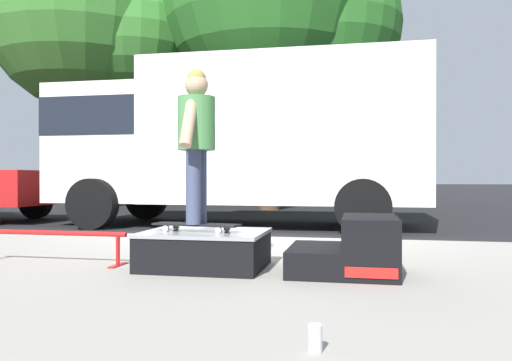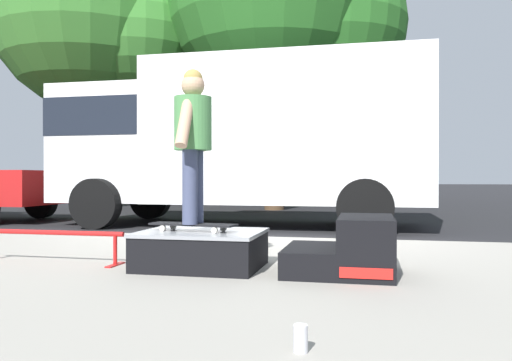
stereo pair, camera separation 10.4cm
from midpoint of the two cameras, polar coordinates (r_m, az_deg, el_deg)
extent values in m
plane|color=black|center=(7.44, -1.00, -6.73)|extent=(140.00, 140.00, 0.00)
cube|color=gray|center=(4.58, -9.18, -10.40)|extent=(50.00, 5.00, 0.12)
cube|color=black|center=(4.52, -6.39, -7.68)|extent=(1.03, 0.82, 0.32)
cube|color=gray|center=(4.51, -6.39, -5.83)|extent=(1.05, 0.84, 0.03)
cube|color=black|center=(4.34, 6.06, -8.77)|extent=(0.44, 0.84, 0.21)
cube|color=black|center=(4.30, 11.96, -7.10)|extent=(0.44, 0.84, 0.47)
cube|color=red|center=(3.91, 12.03, -10.10)|extent=(0.39, 0.01, 0.08)
cylinder|color=red|center=(5.10, -22.56, -5.44)|extent=(1.50, 0.04, 0.04)
cylinder|color=red|center=(4.78, -15.83, -7.51)|extent=(0.04, 0.04, 0.28)
cube|color=red|center=(4.80, -15.82, -9.11)|extent=(0.06, 0.28, 0.01)
cube|color=black|center=(4.48, -7.34, -4.91)|extent=(0.80, 0.31, 0.02)
cylinder|color=silver|center=(4.45, -3.94, -5.37)|extent=(0.06, 0.04, 0.05)
cylinder|color=silver|center=(4.29, -4.91, -5.59)|extent=(0.06, 0.04, 0.05)
cylinder|color=silver|center=(4.68, -9.56, -5.11)|extent=(0.06, 0.04, 0.05)
cylinder|color=silver|center=(4.52, -10.69, -5.29)|extent=(0.06, 0.04, 0.05)
cylinder|color=#3F4766|center=(4.54, -7.01, -0.69)|extent=(0.13, 0.13, 0.64)
cylinder|color=#3F4766|center=(4.38, -7.68, -0.73)|extent=(0.13, 0.13, 0.64)
cylinder|color=#4C8C4C|center=(4.48, -7.34, 6.35)|extent=(0.33, 0.33, 0.46)
cylinder|color=tan|center=(4.68, -6.54, 5.94)|extent=(0.10, 0.28, 0.44)
cylinder|color=tan|center=(4.29, -8.22, 6.45)|extent=(0.10, 0.28, 0.44)
sphere|color=tan|center=(4.53, -7.35, 10.55)|extent=(0.20, 0.20, 0.20)
sphere|color=tan|center=(4.54, -7.35, 11.24)|extent=(0.17, 0.17, 0.17)
cylinder|color=silver|center=(2.42, 5.36, -17.22)|extent=(0.07, 0.07, 0.12)
cylinder|color=silver|center=(2.40, 5.36, -15.79)|extent=(0.06, 0.06, 0.00)
cube|color=white|center=(9.55, 3.08, 5.34)|extent=(5.00, 2.35, 2.60)
cube|color=white|center=(10.60, -15.76, 3.75)|extent=(1.90, 2.16, 2.20)
cube|color=black|center=(10.64, -15.76, 6.35)|extent=(1.92, 2.19, 0.70)
cylinder|color=black|center=(9.48, -18.16, -2.50)|extent=(0.90, 0.28, 0.90)
cylinder|color=black|center=(11.58, -12.42, -1.99)|extent=(0.90, 0.28, 0.90)
cylinder|color=black|center=(8.25, 11.53, -2.90)|extent=(0.90, 0.28, 0.90)
cylinder|color=black|center=(10.60, 11.49, -2.20)|extent=(0.90, 0.28, 0.90)
cylinder|color=black|center=(12.50, -23.68, -2.25)|extent=(0.72, 0.24, 0.72)
cylinder|color=brown|center=(14.53, 1.33, 4.53)|extent=(0.56, 0.56, 3.97)
sphere|color=#286623|center=(15.35, 1.33, 19.50)|extent=(6.13, 6.13, 6.13)
sphere|color=#286623|center=(14.92, 8.00, 16.97)|extent=(3.98, 3.98, 3.98)
cylinder|color=brown|center=(16.07, -18.76, 4.01)|extent=(0.56, 0.56, 3.91)
sphere|color=#387A2D|center=(16.76, -18.78, 17.14)|extent=(5.73, 5.73, 5.73)
sphere|color=#387A2D|center=(15.86, -13.66, 15.44)|extent=(3.73, 3.73, 3.73)
cube|color=silver|center=(23.40, -3.68, 5.42)|extent=(9.00, 7.50, 6.00)
cube|color=#B2ADA3|center=(19.47, -6.74, 1.74)|extent=(9.00, 0.50, 2.80)
pyramid|color=brown|center=(24.14, -3.69, 15.40)|extent=(9.54, 7.95, 2.40)
camera|label=1|loc=(0.05, -90.47, 0.00)|focal=35.72mm
camera|label=2|loc=(0.05, 89.53, 0.00)|focal=35.72mm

